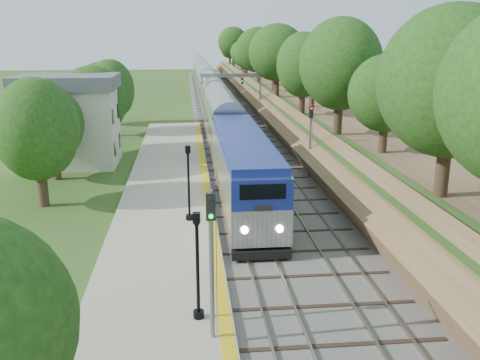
{
  "coord_description": "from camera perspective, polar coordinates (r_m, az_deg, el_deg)",
  "views": [
    {
      "loc": [
        -3.66,
        -18.36,
        11.56
      ],
      "look_at": [
        -0.5,
        13.16,
        2.8
      ],
      "focal_mm": 40.0,
      "sensor_mm": 36.0,
      "label": 1
    }
  ],
  "objects": [
    {
      "name": "signal_gantry",
      "position": [
        73.92,
        -0.96,
        10.22
      ],
      "size": [
        8.4,
        0.38,
        6.2
      ],
      "color": "slate",
      "rests_on": "ground"
    },
    {
      "name": "platform",
      "position": [
        36.22,
        -7.88,
        -2.99
      ],
      "size": [
        6.4,
        68.0,
        0.38
      ],
      "primitive_type": "cube",
      "color": "#AAA289",
      "rests_on": "ground"
    },
    {
      "name": "train",
      "position": [
        88.61,
        -3.37,
        9.49
      ],
      "size": [
        3.2,
        128.03,
        4.7
      ],
      "color": "black",
      "rests_on": "trackbed"
    },
    {
      "name": "embankment",
      "position": [
        80.18,
        4.43,
        8.53
      ],
      "size": [
        10.64,
        170.0,
        11.7
      ],
      "color": "brown",
      "rests_on": "ground"
    },
    {
      "name": "yellow_stripe",
      "position": [
        36.15,
        -3.37,
        -2.57
      ],
      "size": [
        0.55,
        68.0,
        0.01
      ],
      "primitive_type": "cube",
      "color": "gold",
      "rests_on": "platform"
    },
    {
      "name": "lamppost_mid",
      "position": [
        21.55,
        -4.53,
        -9.77
      ],
      "size": [
        0.44,
        0.44,
        4.5
      ],
      "color": "black",
      "rests_on": "platform"
    },
    {
      "name": "signal_platform",
      "position": [
        19.58,
        -3.08,
        -7.41
      ],
      "size": [
        0.34,
        0.27,
        5.82
      ],
      "color": "slate",
      "rests_on": "platform"
    },
    {
      "name": "ground",
      "position": [
        22.0,
        4.92,
        -16.3
      ],
      "size": [
        320.0,
        320.0,
        0.0
      ],
      "primitive_type": "plane",
      "color": "#2D4C19",
      "rests_on": "ground"
    },
    {
      "name": "signal_farside",
      "position": [
        43.46,
        7.51,
        4.95
      ],
      "size": [
        0.32,
        0.26,
        5.92
      ],
      "color": "slate",
      "rests_on": "ground"
    },
    {
      "name": "trackbed",
      "position": [
        79.4,
        -1.59,
        7.13
      ],
      "size": [
        9.5,
        170.0,
        0.28
      ],
      "color": "#4C4944",
      "rests_on": "ground"
    },
    {
      "name": "lamppost_far",
      "position": [
        32.65,
        -5.49,
        -0.78
      ],
      "size": [
        0.46,
        0.46,
        4.68
      ],
      "color": "black",
      "rests_on": "platform"
    },
    {
      "name": "trees_behind_platform",
      "position": [
        40.36,
        -16.41,
        4.8
      ],
      "size": [
        7.82,
        53.32,
        7.21
      ],
      "color": "#332316",
      "rests_on": "ground"
    },
    {
      "name": "station_building",
      "position": [
        50.01,
        -17.69,
        6.14
      ],
      "size": [
        8.6,
        6.6,
        8.0
      ],
      "color": "beige",
      "rests_on": "ground"
    }
  ]
}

